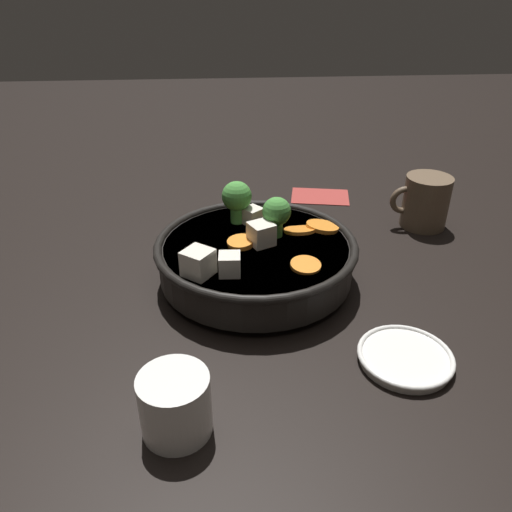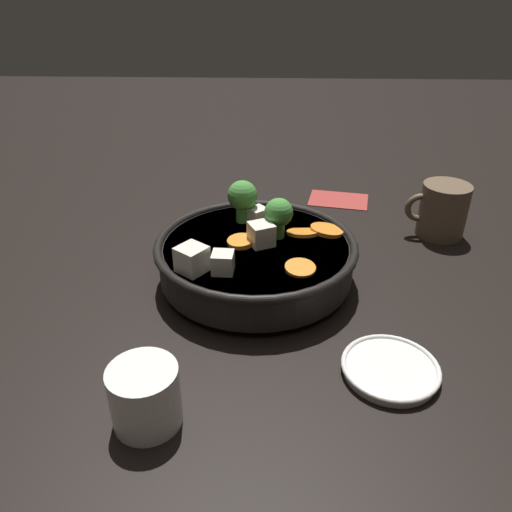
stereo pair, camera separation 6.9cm
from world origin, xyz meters
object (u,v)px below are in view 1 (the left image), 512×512
at_px(stirfry_bowl, 256,254).
at_px(tea_cup, 175,404).
at_px(side_saucer, 405,357).
at_px(dark_mug, 425,202).

height_order(stirfry_bowl, tea_cup, stirfry_bowl).
xyz_separation_m(side_saucer, dark_mug, (-0.14, -0.34, 0.04)).
xyz_separation_m(side_saucer, tea_cup, (0.25, 0.07, 0.03)).
xyz_separation_m(stirfry_bowl, dark_mug, (-0.30, -0.15, 0.00)).
bearing_deg(dark_mug, side_saucer, 66.75).
xyz_separation_m(stirfry_bowl, side_saucer, (-0.15, 0.19, -0.03)).
relative_size(stirfry_bowl, dark_mug, 2.78).
distance_m(stirfry_bowl, dark_mug, 0.33).
bearing_deg(stirfry_bowl, side_saucer, 129.53).
relative_size(side_saucer, tea_cup, 1.58).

